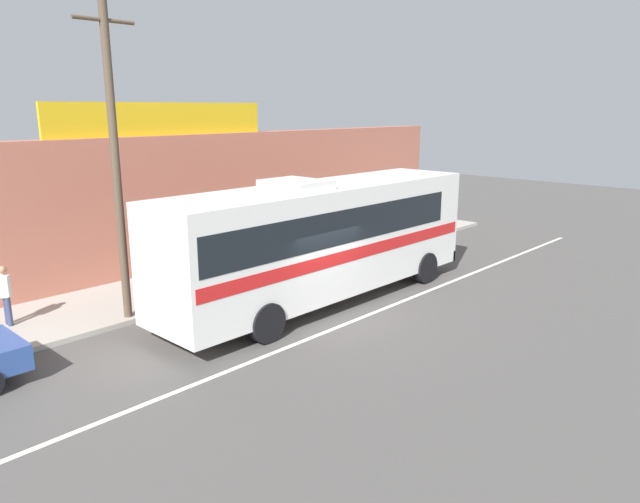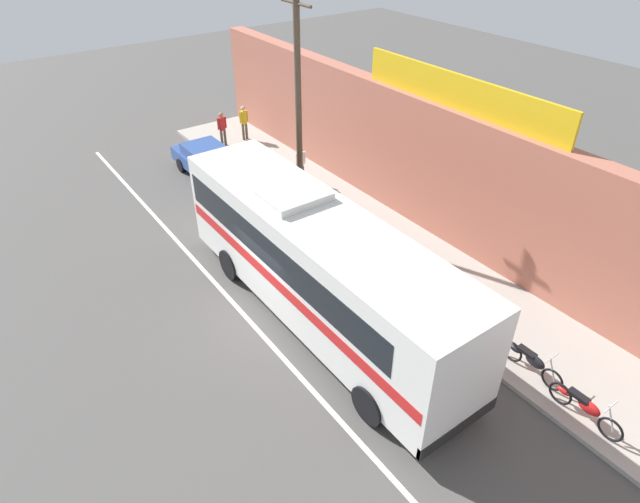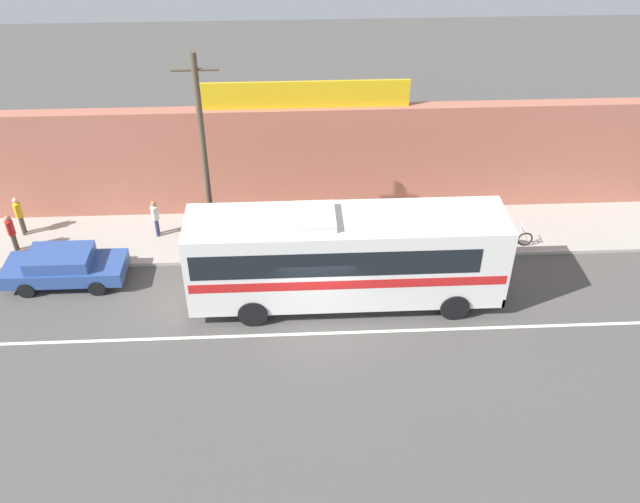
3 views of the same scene
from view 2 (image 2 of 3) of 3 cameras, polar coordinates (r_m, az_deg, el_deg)
The scene contains 13 objects.
ground_plane at distance 16.57m, azimuth -5.22°, elevation -6.23°, with size 70.00×70.00×0.00m, color #4F4C49.
sidewalk_slab at distance 19.06m, azimuth 8.20°, elevation -0.04°, with size 30.00×3.60×0.14m, color #A8A399.
storefront_facade at distance 19.29m, azimuth 13.50°, elevation 7.81°, with size 30.00×0.70×4.80m, color #B26651.
storefront_billboard at distance 18.24m, azimuth 14.62°, elevation 16.17°, with size 8.31×0.12×1.10m, color gold.
road_center_stripe at distance 16.29m, azimuth -7.64°, elevation -7.27°, with size 30.00×0.14×0.01m, color silver.
intercity_bus at distance 15.02m, azimuth -0.40°, elevation -0.93°, with size 11.07×2.63×3.78m.
parked_car at distance 24.28m, azimuth -11.79°, elevation 9.39°, with size 4.44×1.84×1.37m.
utility_pole at distance 18.89m, azimuth -2.31°, elevation 14.81°, with size 1.60×0.22×8.26m.
motorcycle_black at distance 14.62m, azimuth 26.44°, elevation -14.64°, with size 1.92×0.56×0.94m.
motorcycle_orange at distance 15.20m, azimuth 21.68°, elevation -10.84°, with size 1.85×0.56×0.94m.
pedestrian_far_left at distance 22.94m, azimuth -2.08°, elevation 9.52°, with size 0.30×0.48×1.62m.
pedestrian_by_curb at distance 27.52m, azimuth -8.13°, elevation 13.73°, with size 0.30×0.48×1.71m.
pedestrian_near_shop at distance 26.95m, azimuth -10.42°, elevation 13.00°, with size 0.30×0.48×1.68m.
Camera 2 is at (11.00, -6.08, 10.80)m, focal length 29.92 mm.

